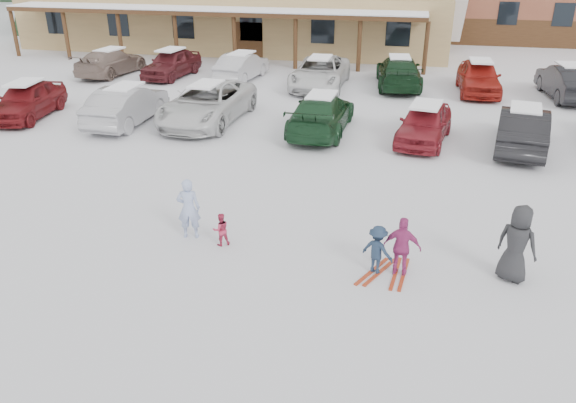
% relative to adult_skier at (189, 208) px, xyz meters
% --- Properties ---
extents(ground, '(160.00, 160.00, 0.00)m').
position_rel_adult_skier_xyz_m(ground, '(2.10, -0.54, -0.78)').
color(ground, silver).
rests_on(ground, ground).
extents(adult_skier, '(0.64, 0.50, 1.56)m').
position_rel_adult_skier_xyz_m(adult_skier, '(0.00, 0.00, 0.00)').
color(adult_skier, '#9CADD7').
rests_on(adult_skier, ground).
extents(toddler_red, '(0.51, 0.49, 0.84)m').
position_rel_adult_skier_xyz_m(toddler_red, '(0.89, -0.23, -0.36)').
color(toddler_red, '#B32B4A').
rests_on(toddler_red, ground).
extents(child_navy, '(0.86, 0.71, 1.15)m').
position_rel_adult_skier_xyz_m(child_navy, '(4.66, -0.69, -0.21)').
color(child_navy, '#1C2C42').
rests_on(child_navy, ground).
extents(skis_child_navy, '(0.79, 1.35, 0.03)m').
position_rel_adult_skier_xyz_m(skis_child_navy, '(4.66, -0.69, -0.77)').
color(skis_child_navy, '#A03216').
rests_on(skis_child_navy, ground).
extents(child_magenta, '(0.85, 0.43, 1.40)m').
position_rel_adult_skier_xyz_m(child_magenta, '(5.18, -0.67, -0.08)').
color(child_magenta, '#A93373').
rests_on(child_magenta, ground).
extents(skis_child_magenta, '(0.36, 1.41, 0.03)m').
position_rel_adult_skier_xyz_m(skis_child_magenta, '(5.18, -0.67, -0.77)').
color(skis_child_magenta, '#A03216').
rests_on(skis_child_magenta, ground).
extents(bystander_dark, '(1.03, 0.92, 1.76)m').
position_rel_adult_skier_xyz_m(bystander_dark, '(7.56, -0.32, 0.10)').
color(bystander_dark, '#252628').
rests_on(bystander_dark, ground).
extents(parked_car_0, '(2.26, 4.51, 1.47)m').
position_rel_adult_skier_xyz_m(parked_car_0, '(-10.37, 8.36, -0.04)').
color(parked_car_0, maroon).
rests_on(parked_car_0, ground).
extents(parked_car_1, '(1.66, 4.62, 1.52)m').
position_rel_adult_skier_xyz_m(parked_car_1, '(-5.95, 8.45, -0.02)').
color(parked_car_1, '#9F9FA3').
rests_on(parked_car_1, ground).
extents(parked_car_2, '(2.94, 5.78, 1.56)m').
position_rel_adult_skier_xyz_m(parked_car_2, '(-2.87, 9.33, 0.00)').
color(parked_car_2, silver).
rests_on(parked_car_2, ground).
extents(parked_car_3, '(2.19, 5.06, 1.45)m').
position_rel_adult_skier_xyz_m(parked_car_3, '(1.82, 9.01, -0.06)').
color(parked_car_3, '#193E22').
rests_on(parked_car_3, ground).
extents(parked_car_4, '(2.31, 4.31, 1.39)m').
position_rel_adult_skier_xyz_m(parked_car_4, '(5.67, 8.71, -0.08)').
color(parked_car_4, maroon).
rests_on(parked_car_4, ground).
extents(parked_car_5, '(2.31, 4.78, 1.51)m').
position_rel_adult_skier_xyz_m(parked_car_5, '(9.01, 8.57, -0.03)').
color(parked_car_5, black).
rests_on(parked_car_5, ground).
extents(parked_car_7, '(2.51, 4.96, 1.38)m').
position_rel_adult_skier_xyz_m(parked_car_7, '(-10.99, 16.53, -0.09)').
color(parked_car_7, gray).
rests_on(parked_car_7, ground).
extents(parked_car_8, '(2.25, 4.48, 1.47)m').
position_rel_adult_skier_xyz_m(parked_car_8, '(-7.55, 16.72, -0.05)').
color(parked_car_8, '#591C21').
rests_on(parked_car_8, ground).
extents(parked_car_9, '(1.99, 4.37, 1.39)m').
position_rel_adult_skier_xyz_m(parked_car_9, '(-3.69, 16.92, -0.09)').
color(parked_car_9, '#B0AFB3').
rests_on(parked_car_9, ground).
extents(parked_car_10, '(2.53, 5.41, 1.50)m').
position_rel_adult_skier_xyz_m(parked_car_10, '(0.60, 16.07, -0.03)').
color(parked_car_10, silver).
rests_on(parked_car_10, ground).
extents(parked_car_11, '(2.61, 5.36, 1.50)m').
position_rel_adult_skier_xyz_m(parked_car_11, '(4.43, 16.99, -0.03)').
color(parked_car_11, black).
rests_on(parked_car_11, ground).
extents(parked_car_12, '(1.94, 4.61, 1.56)m').
position_rel_adult_skier_xyz_m(parked_car_12, '(8.22, 16.60, -0.00)').
color(parked_car_12, '#A21F17').
rests_on(parked_car_12, ground).
extents(parked_car_13, '(2.09, 4.86, 1.56)m').
position_rel_adult_skier_xyz_m(parked_car_13, '(12.14, 16.43, -0.00)').
color(parked_car_13, black).
rests_on(parked_car_13, ground).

